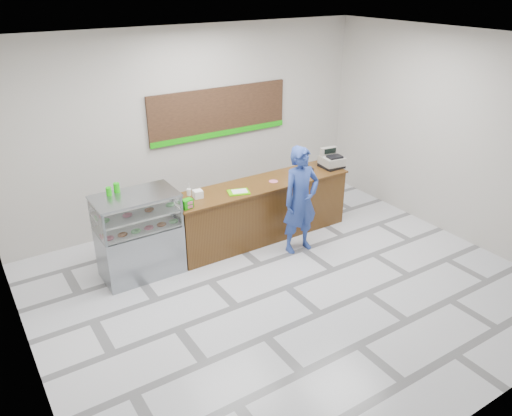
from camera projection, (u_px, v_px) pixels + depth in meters
floor at (287, 287)px, 7.47m from camera, size 7.00×7.00×0.00m
back_wall at (192, 127)px, 9.01m from camera, size 7.00×0.00×7.00m
ceiling at (295, 43)px, 5.98m from camera, size 7.00×7.00×0.00m
sales_counter at (261, 210)px, 8.70m from camera, size 3.26×0.76×1.03m
display_case at (139, 235)px, 7.55m from camera, size 1.22×0.72×1.33m
menu_board at (220, 113)px, 9.17m from camera, size 2.80×0.06×0.90m
cash_register at (331, 160)px, 9.12m from camera, size 0.42×0.43×0.35m
card_terminal at (309, 168)px, 9.05m from camera, size 0.12×0.19×0.04m
serving_tray at (239, 192)px, 8.10m from camera, size 0.41×0.34×0.02m
napkin_box at (198, 194)px, 7.90m from camera, size 0.16×0.16×0.12m
straw_cup at (189, 192)px, 7.99m from camera, size 0.07×0.07×0.11m
promo_box at (187, 204)px, 7.54m from camera, size 0.18×0.14×0.15m
donut_decal at (273, 181)px, 8.54m from camera, size 0.16×0.16×0.00m
green_cup_left at (109, 191)px, 7.23m from camera, size 0.08×0.08×0.12m
green_cup_right at (117, 188)px, 7.34m from camera, size 0.09×0.09×0.14m
customer at (301, 200)px, 8.14m from camera, size 0.68×0.46×1.82m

